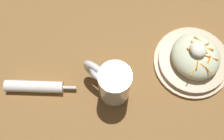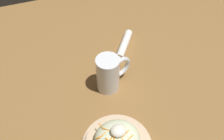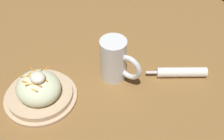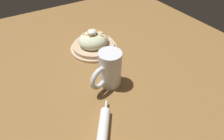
% 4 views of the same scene
% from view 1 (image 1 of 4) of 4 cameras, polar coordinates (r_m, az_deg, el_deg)
% --- Properties ---
extents(ground_plane, '(1.43, 1.43, 0.00)m').
position_cam_1_polar(ground_plane, '(0.83, 4.22, -0.73)').
color(ground_plane, olive).
extents(salad_plate, '(0.22, 0.22, 0.10)m').
position_cam_1_polar(salad_plate, '(0.84, 15.53, 2.13)').
color(salad_plate, '#D1B28E').
rests_on(salad_plate, ground_plane).
extents(beer_mug, '(0.14, 0.08, 0.14)m').
position_cam_1_polar(beer_mug, '(0.76, 0.18, -2.86)').
color(beer_mug, white).
rests_on(beer_mug, ground_plane).
extents(napkin_roll, '(0.13, 0.17, 0.03)m').
position_cam_1_polar(napkin_roll, '(0.83, -14.64, -3.11)').
color(napkin_roll, white).
rests_on(napkin_roll, ground_plane).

